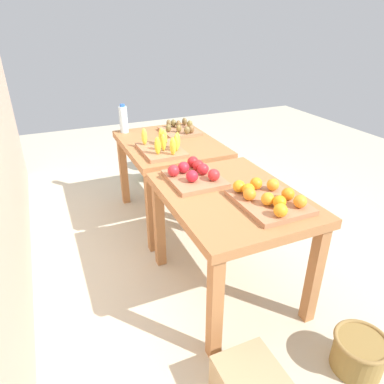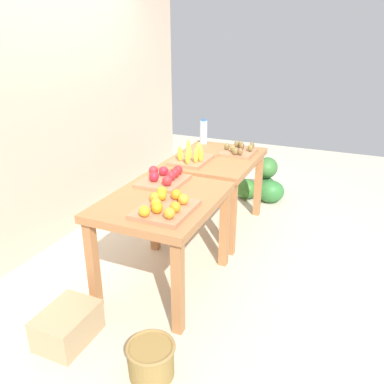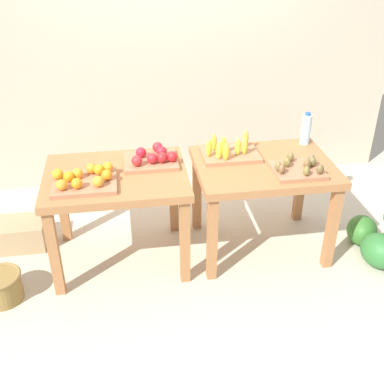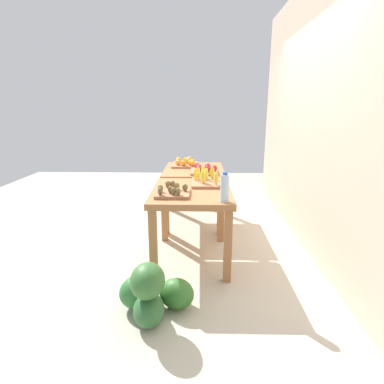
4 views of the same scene
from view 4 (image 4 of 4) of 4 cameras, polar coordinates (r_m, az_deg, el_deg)
ground_plane at (r=3.95m, az=0.16°, el=-8.24°), size 8.00×8.00×0.00m
back_wall at (r=3.84m, az=21.34°, el=13.13°), size 4.40×0.12×3.00m
display_table_left at (r=4.28m, az=0.34°, el=2.81°), size 1.04×0.80×0.77m
display_table_right at (r=3.20m, az=-0.05°, el=-1.49°), size 1.04×0.80×0.77m
orange_bin at (r=4.46m, az=-1.24°, el=5.32°), size 0.44×0.36×0.11m
apple_bin at (r=3.97m, az=2.16°, el=4.09°), size 0.41×0.35×0.11m
banana_crate at (r=3.39m, az=2.57°, el=2.23°), size 0.44×0.32×0.17m
kiwi_bin at (r=2.98m, az=-3.60°, el=0.12°), size 0.36×0.32×0.10m
water_bottle at (r=2.73m, az=6.01°, el=0.72°), size 0.08×0.08×0.27m
watermelon_pile at (r=2.54m, az=-7.37°, el=-17.91°), size 0.55×0.68×0.49m
wicker_basket at (r=5.26m, az=-3.30°, el=-0.89°), size 0.30×0.30×0.22m
cardboard_produce_box at (r=5.22m, az=3.80°, el=-1.06°), size 0.40×0.30×0.23m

